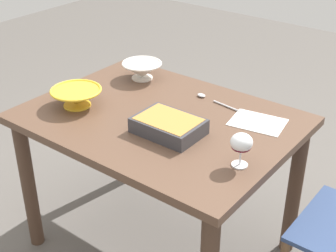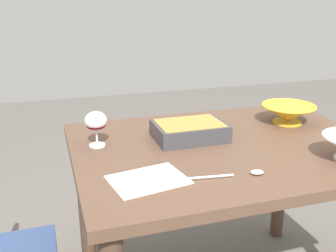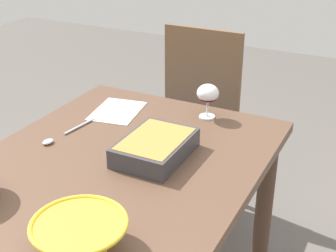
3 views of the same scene
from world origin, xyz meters
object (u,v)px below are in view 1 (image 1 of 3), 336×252
(mixing_bowl, at_px, (142,70))
(serving_spoon, at_px, (210,99))
(casserole_dish, at_px, (169,125))
(dining_table, at_px, (160,139))
(napkin, at_px, (258,122))
(small_bowl, at_px, (76,96))
(wine_glass, at_px, (241,144))

(mixing_bowl, bearing_deg, serving_spoon, -0.34)
(casserole_dish, relative_size, serving_spoon, 1.07)
(dining_table, bearing_deg, napkin, 29.40)
(dining_table, distance_m, serving_spoon, 0.32)
(small_bowl, xyz_separation_m, napkin, (0.75, 0.37, -0.05))
(casserole_dish, bearing_deg, dining_table, 142.33)
(small_bowl, bearing_deg, mixing_bowl, 85.59)
(casserole_dish, distance_m, serving_spoon, 0.37)
(small_bowl, height_order, serving_spoon, small_bowl)
(wine_glass, xyz_separation_m, mixing_bowl, (-0.83, 0.41, -0.04))
(casserole_dish, xyz_separation_m, napkin, (0.26, 0.31, -0.04))
(mixing_bowl, height_order, serving_spoon, mixing_bowl)
(mixing_bowl, xyz_separation_m, small_bowl, (-0.03, -0.43, -0.00))
(casserole_dish, bearing_deg, mixing_bowl, 141.06)
(dining_table, xyz_separation_m, casserole_dish, (0.13, -0.10, 0.16))
(casserole_dish, xyz_separation_m, small_bowl, (-0.50, -0.06, 0.01))
(serving_spoon, relative_size, napkin, 1.12)
(casserole_dish, height_order, small_bowl, small_bowl)
(small_bowl, xyz_separation_m, serving_spoon, (0.46, 0.43, -0.04))
(small_bowl, height_order, napkin, small_bowl)
(casserole_dish, relative_size, napkin, 1.21)
(casserole_dish, distance_m, mixing_bowl, 0.60)
(mixing_bowl, height_order, small_bowl, mixing_bowl)
(casserole_dish, xyz_separation_m, mixing_bowl, (-0.46, 0.37, 0.01))
(small_bowl, bearing_deg, wine_glass, 1.66)
(dining_table, relative_size, wine_glass, 8.70)
(serving_spoon, bearing_deg, small_bowl, -137.12)
(dining_table, height_order, serving_spoon, serving_spoon)
(mixing_bowl, xyz_separation_m, napkin, (0.72, -0.06, -0.05))
(wine_glass, relative_size, casserole_dish, 0.49)
(dining_table, distance_m, small_bowl, 0.44)
(wine_glass, distance_m, small_bowl, 0.86)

